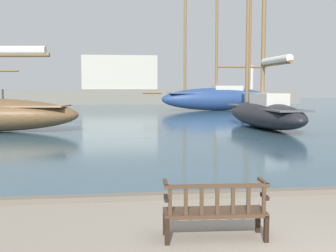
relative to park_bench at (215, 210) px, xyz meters
name	(u,v)px	position (x,y,z in m)	size (l,w,h in m)	color
harbor_water	(134,108)	(0.71, 42.65, -0.43)	(100.00, 80.00, 0.08)	#385666
quay_edge_kerb	(220,194)	(0.71, 2.50, -0.41)	(40.00, 0.30, 0.12)	#675F54
park_bench	(215,210)	(0.00, 0.00, 0.00)	(1.63, 0.60, 0.92)	black
sailboat_mid_port	(264,110)	(6.94, 16.89, 0.66)	(2.53, 9.97, 13.76)	black
sailboat_outer_port	(219,97)	(9.02, 35.54, 0.99)	(13.83, 3.72, 14.54)	navy
far_breakwater	(129,90)	(0.48, 52.50, 1.56)	(48.34, 2.40, 6.78)	slate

